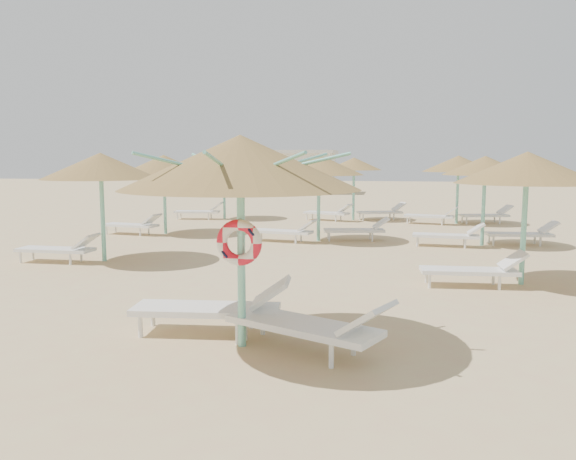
# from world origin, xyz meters

# --- Properties ---
(ground) EXTENTS (120.00, 120.00, 0.00)m
(ground) POSITION_xyz_m (0.00, 0.00, 0.00)
(ground) COLOR tan
(ground) RESTS_ON ground
(main_palapa) EXTENTS (3.21, 3.21, 2.88)m
(main_palapa) POSITION_xyz_m (0.36, -0.40, 2.51)
(main_palapa) COLOR #76CDB5
(main_palapa) RESTS_ON ground
(lounger_main_a) EXTENTS (2.37, 0.91, 0.84)m
(lounger_main_a) POSITION_xyz_m (-0.15, 0.08, 0.40)
(lounger_main_a) COLOR white
(lounger_main_a) RESTS_ON ground
(lounger_main_b) EXTENTS (2.37, 1.60, 0.83)m
(lounger_main_b) POSITION_xyz_m (1.36, -0.55, 0.40)
(lounger_main_b) COLOR white
(lounger_main_b) RESTS_ON ground
(palapa_field) EXTENTS (18.29, 14.41, 2.72)m
(palapa_field) POSITION_xyz_m (1.16, 9.82, 2.31)
(palapa_field) COLOR #76CDB5
(palapa_field) RESTS_ON ground
(service_hut) EXTENTS (8.40, 4.40, 3.25)m
(service_hut) POSITION_xyz_m (-6.00, 35.00, 1.64)
(service_hut) COLOR silver
(service_hut) RESTS_ON ground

